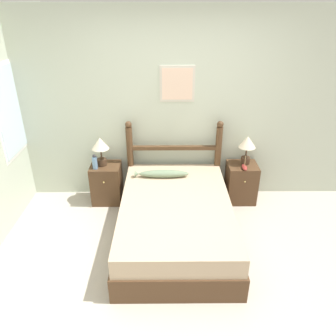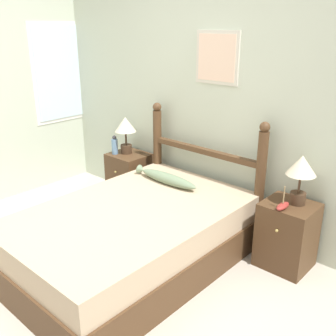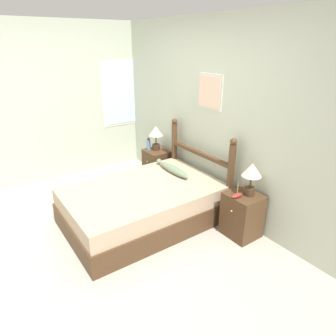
# 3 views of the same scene
# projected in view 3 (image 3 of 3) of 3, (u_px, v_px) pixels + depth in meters

# --- Properties ---
(ground_plane) EXTENTS (16.00, 16.00, 0.00)m
(ground_plane) POSITION_uv_depth(u_px,v_px,m) (100.00, 240.00, 3.64)
(ground_plane) COLOR #B7AD9E
(wall_back) EXTENTS (6.40, 0.08, 2.55)m
(wall_back) POSITION_uv_depth(u_px,v_px,m) (211.00, 117.00, 4.05)
(wall_back) COLOR beige
(wall_back) RESTS_ON ground_plane
(wall_left) EXTENTS (0.08, 6.40, 2.55)m
(wall_left) POSITION_uv_depth(u_px,v_px,m) (41.00, 106.00, 4.76)
(wall_left) COLOR beige
(wall_left) RESTS_ON ground_plane
(bed) EXTENTS (1.30, 1.97, 0.51)m
(bed) POSITION_uv_depth(u_px,v_px,m) (143.00, 205.00, 3.92)
(bed) COLOR #4C331E
(bed) RESTS_ON ground_plane
(headboard) EXTENTS (1.30, 0.09, 1.15)m
(headboard) POSITION_uv_depth(u_px,v_px,m) (199.00, 164.00, 4.28)
(headboard) COLOR #4C331E
(headboard) RESTS_ON ground_plane
(nightstand_left) EXTENTS (0.40, 0.39, 0.56)m
(nightstand_left) POSITION_uv_depth(u_px,v_px,m) (157.00, 166.00, 5.06)
(nightstand_left) COLOR #4C331E
(nightstand_left) RESTS_ON ground_plane
(nightstand_right) EXTENTS (0.40, 0.39, 0.56)m
(nightstand_right) POSITION_uv_depth(u_px,v_px,m) (242.00, 215.00, 3.64)
(nightstand_right) COLOR #4C331E
(nightstand_right) RESTS_ON ground_plane
(table_lamp_left) EXTENTS (0.23, 0.23, 0.40)m
(table_lamp_left) POSITION_uv_depth(u_px,v_px,m) (156.00, 133.00, 4.87)
(table_lamp_left) COLOR #422D1E
(table_lamp_left) RESTS_ON nightstand_left
(table_lamp_right) EXTENTS (0.23, 0.23, 0.40)m
(table_lamp_right) POSITION_uv_depth(u_px,v_px,m) (252.00, 173.00, 3.42)
(table_lamp_right) COLOR #422D1E
(table_lamp_right) RESTS_ON nightstand_right
(bottle) EXTENTS (0.07, 0.07, 0.21)m
(bottle) POSITION_uv_depth(u_px,v_px,m) (148.00, 144.00, 4.95)
(bottle) COLOR #668CB2
(bottle) RESTS_ON nightstand_left
(model_boat) EXTENTS (0.06, 0.17, 0.19)m
(model_boat) POSITION_uv_depth(u_px,v_px,m) (237.00, 195.00, 3.46)
(model_boat) COLOR maroon
(model_boat) RESTS_ON nightstand_right
(fish_pillow) EXTENTS (0.71, 0.13, 0.10)m
(fish_pillow) POSITION_uv_depth(u_px,v_px,m) (173.00, 169.00, 4.23)
(fish_pillow) COLOR gray
(fish_pillow) RESTS_ON bed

